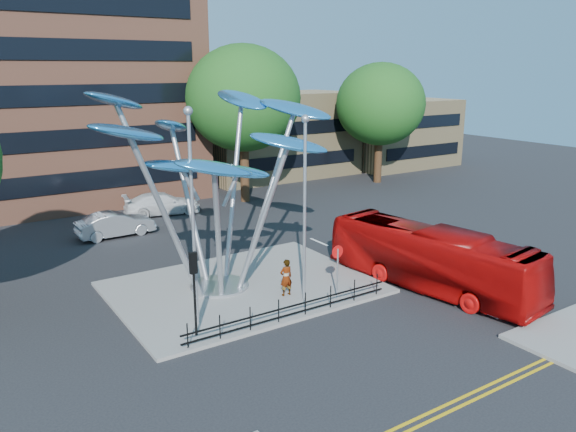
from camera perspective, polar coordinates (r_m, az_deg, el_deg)
ground at (r=23.29m, az=4.89°, el=-11.55°), size 120.00×120.00×0.00m
traffic_island at (r=27.34m, az=-4.61°, el=-7.23°), size 12.00×9.00×0.15m
double_yellow_near at (r=19.56m, az=16.30°, el=-17.71°), size 40.00×0.12×0.01m
double_yellow_far at (r=19.40m, az=17.01°, el=-18.05°), size 40.00×0.12×0.01m
brick_tower at (r=49.04m, az=-26.36°, el=18.88°), size 25.00×15.00×30.00m
low_building_near at (r=55.02m, az=-1.16°, el=8.27°), size 15.00×8.00×8.00m
low_building_far at (r=62.13m, az=10.98°, el=8.30°), size 12.00×8.00×7.00m
tree_right at (r=43.76m, az=-4.57°, el=11.82°), size 8.80×8.80×12.11m
tree_far at (r=52.00m, az=9.36°, el=11.13°), size 8.00×8.00×10.81m
leaf_sculpture at (r=25.70m, az=-7.76°, el=6.98°), size 12.72×9.54×9.51m
street_lamp_left at (r=22.13m, az=-9.72°, el=1.64°), size 0.36×0.36×8.80m
street_lamp_right at (r=24.15m, az=1.71°, el=2.32°), size 0.36×0.36×8.30m
traffic_light_island at (r=21.86m, az=-9.55°, el=-6.04°), size 0.28×0.18×3.42m
no_entry_sign_island at (r=25.55m, az=5.05°, el=-4.68°), size 0.60×0.10×2.45m
pedestrian_railing_front at (r=23.76m, az=0.43°, el=-9.46°), size 10.00×0.06×1.00m
red_bus at (r=27.71m, az=14.32°, el=-4.19°), size 4.10×11.10×3.02m
pedestrian at (r=25.85m, az=-0.20°, el=-6.26°), size 0.64×0.43×1.74m
parked_car_mid at (r=36.86m, az=-17.13°, el=-0.82°), size 4.83×1.81×1.57m
parked_car_right at (r=41.60m, az=-12.65°, el=1.24°), size 5.70×3.04×1.57m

